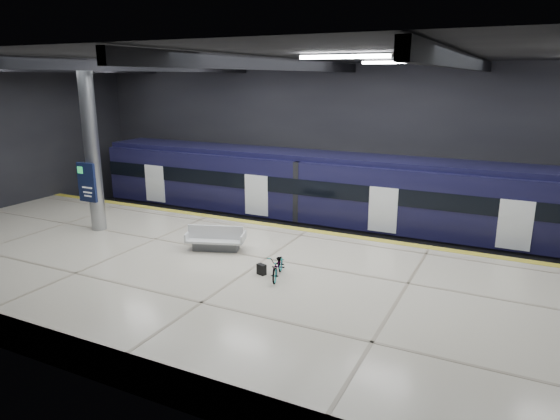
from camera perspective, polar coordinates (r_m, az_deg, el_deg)
The scene contains 10 objects.
ground at distance 19.04m, azimuth -0.11°, elevation -7.70°, with size 30.00×30.00×0.00m, color black.
room_shell at distance 17.65m, azimuth -0.12°, elevation 9.70°, with size 30.10×16.10×8.05m.
platform at distance 16.80m, azimuth -3.94°, elevation -8.90°, with size 30.00×11.00×1.10m, color beige.
safety_strip at distance 21.02m, azimuth 3.21°, elevation -2.31°, with size 30.00×0.40×0.01m, color gold.
rails at distance 23.77m, azimuth 5.78°, elevation -2.90°, with size 30.00×1.52×0.16m.
train at distance 22.75m, azimuth 9.67°, elevation 1.33°, with size 29.40×2.84×3.79m.
bench at distance 18.69m, azimuth -7.34°, elevation -3.58°, with size 2.32×1.55×0.95m.
bicycle at distance 16.02m, azimuth -0.23°, elevation -6.39°, with size 0.54×1.54×0.81m, color #99999E.
pannier_bag at distance 16.36m, azimuth -2.13°, elevation -6.80°, with size 0.30×0.18×0.35m, color black.
info_column at distance 21.78m, azimuth -20.75°, elevation 6.41°, with size 0.90×0.78×6.90m.
Camera 1 is at (7.79, -15.75, 7.33)m, focal length 32.00 mm.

